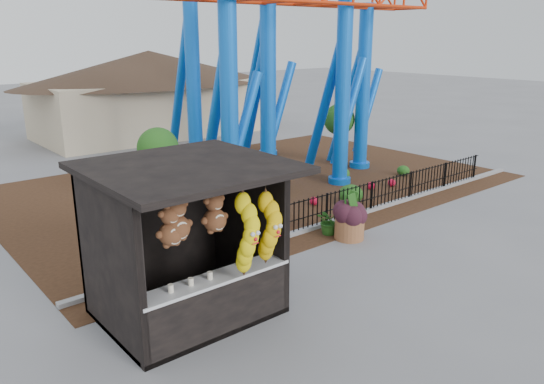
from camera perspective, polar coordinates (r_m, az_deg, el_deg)
ground at (r=11.96m, az=6.66°, el=-10.36°), size 120.00×120.00×0.00m
mulch_bed at (r=20.05m, az=-1.85°, el=0.94°), size 18.00×12.00×0.02m
curb at (r=16.54m, az=8.83°, el=-2.48°), size 18.00×0.18×0.12m
prize_booth at (r=10.26m, az=-8.60°, el=-5.77°), size 3.50×3.40×3.12m
picket_fence at (r=17.06m, az=10.91°, el=-0.44°), size 12.20×0.06×1.00m
roller_coaster at (r=20.23m, az=0.20°, el=19.49°), size 11.00×6.37×10.82m
terracotta_planter at (r=14.71m, az=8.32°, el=-3.85°), size 0.91×0.91×0.62m
planter_foliage at (r=14.51m, az=8.42°, el=-1.52°), size 0.70×0.70×0.64m
potted_plant at (r=14.94m, az=6.17°, el=-3.08°), size 0.75×0.66×0.80m
landscaping at (r=18.61m, az=4.98°, el=0.59°), size 8.60×3.65×0.66m
pavilion at (r=30.68m, az=-12.99°, el=11.74°), size 15.00×15.00×4.80m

